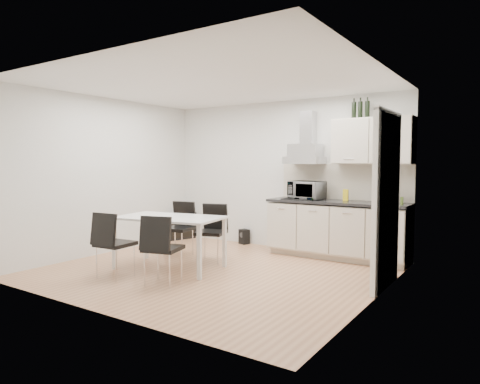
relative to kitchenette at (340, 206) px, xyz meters
The scene contains 15 objects.
ground 2.26m from the kitchenette, 124.39° to the right, with size 4.50×4.50×0.00m, color tan.
wall_back 1.30m from the kitchenette, 167.41° to the left, with size 4.50×0.10×2.60m, color silver.
wall_front 3.95m from the kitchenette, 107.64° to the right, with size 4.50×0.10×2.60m, color silver.
wall_left 3.88m from the kitchenette, 153.22° to the right, with size 0.10×4.00×2.60m, color silver.
wall_right 2.09m from the kitchenette, 58.51° to the right, with size 0.10×4.00×2.60m, color silver.
ceiling 2.75m from the kitchenette, 124.39° to the right, with size 4.50×4.50×0.00m, color white.
doorway 1.58m from the kitchenette, 49.20° to the right, with size 0.08×1.04×2.10m, color white.
kitchenette is the anchor object (origin of this frame).
dining_table 2.68m from the kitchenette, 132.68° to the right, with size 1.61×1.09×0.75m.
chair_far_left 2.62m from the kitchenette, 149.88° to the right, with size 0.44×0.50×0.88m, color black, non-canonical shape.
chair_far_right 2.08m from the kitchenette, 140.18° to the right, with size 0.44×0.50×0.88m, color black, non-canonical shape.
chair_near_left 3.45m from the kitchenette, 127.07° to the right, with size 0.44×0.50×0.88m, color black, non-canonical shape.
chair_near_right 2.95m from the kitchenette, 117.02° to the right, with size 0.44×0.50×0.88m, color black, non-canonical shape.
guitar_amp 3.34m from the kitchenette, behind, with size 0.43×0.67×0.52m.
floor_speaker 2.05m from the kitchenette, behind, with size 0.16×0.15×0.27m, color black.
Camera 1 is at (3.58, -4.74, 1.53)m, focal length 32.00 mm.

